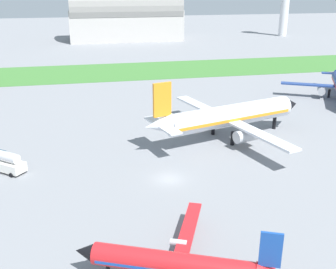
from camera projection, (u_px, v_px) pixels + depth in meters
The scene contains 6 objects.
ground_plane at pixel (169, 179), 60.63m from camera, with size 600.00×600.00×0.00m, color gray.
grass_taxiway_strip at pixel (119, 71), 132.68m from camera, with size 360.00×28.00×0.08m, color #3D7533.
airplane_midfield_jet at pixel (228, 116), 74.83m from camera, with size 33.28×33.64×12.15m.
airplane_foreground_turboprop at pixel (177, 264), 38.39m from camera, with size 19.64×22.64×7.21m.
fuel_truck_by_runway at pixel (5, 162), 62.67m from camera, with size 6.57×5.94×3.29m.
hangar_distant at pixel (125, 12), 199.92m from camera, with size 54.12×25.57×29.60m.
Camera 1 is at (-11.34, -53.21, 27.56)m, focal length 43.67 mm.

